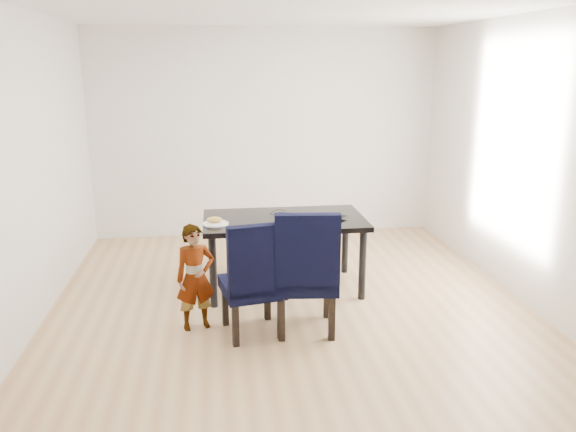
{
  "coord_description": "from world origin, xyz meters",
  "views": [
    {
      "loc": [
        -0.67,
        -4.86,
        2.23
      ],
      "look_at": [
        0.0,
        0.2,
        0.85
      ],
      "focal_mm": 35.0,
      "sensor_mm": 36.0,
      "label": 1
    }
  ],
  "objects": [
    {
      "name": "floor",
      "position": [
        0.0,
        0.0,
        -0.01
      ],
      "size": [
        4.5,
        5.0,
        0.01
      ],
      "primitive_type": "cube",
      "color": "tan",
      "rests_on": "ground"
    },
    {
      "name": "ceiling",
      "position": [
        0.0,
        0.0,
        2.71
      ],
      "size": [
        4.5,
        5.0,
        0.01
      ],
      "primitive_type": "cube",
      "color": "white",
      "rests_on": "wall_back"
    },
    {
      "name": "wall_back",
      "position": [
        0.0,
        2.5,
        1.35
      ],
      "size": [
        4.5,
        0.01,
        2.7
      ],
      "primitive_type": "cube",
      "color": "silver",
      "rests_on": "ground"
    },
    {
      "name": "wall_front",
      "position": [
        0.0,
        -2.5,
        1.35
      ],
      "size": [
        4.5,
        0.01,
        2.7
      ],
      "primitive_type": "cube",
      "color": "white",
      "rests_on": "ground"
    },
    {
      "name": "wall_left",
      "position": [
        -2.25,
        0.0,
        1.35
      ],
      "size": [
        0.01,
        5.0,
        2.7
      ],
      "primitive_type": "cube",
      "color": "white",
      "rests_on": "ground"
    },
    {
      "name": "wall_right",
      "position": [
        2.25,
        0.0,
        1.35
      ],
      "size": [
        0.01,
        5.0,
        2.7
      ],
      "primitive_type": "cube",
      "color": "silver",
      "rests_on": "ground"
    },
    {
      "name": "dining_table",
      "position": [
        0.0,
        0.5,
        0.38
      ],
      "size": [
        1.6,
        0.9,
        0.75
      ],
      "primitive_type": "cube",
      "color": "black",
      "rests_on": "floor"
    },
    {
      "name": "chair_left",
      "position": [
        -0.39,
        -0.44,
        0.51
      ],
      "size": [
        0.57,
        0.59,
        1.02
      ],
      "primitive_type": "cube",
      "rotation": [
        0.0,
        0.0,
        0.18
      ],
      "color": "black",
      "rests_on": "floor"
    },
    {
      "name": "chair_right",
      "position": [
        0.07,
        -0.43,
        0.55
      ],
      "size": [
        0.58,
        0.6,
        1.09
      ],
      "primitive_type": "cube",
      "rotation": [
        0.0,
        0.0,
        -0.1
      ],
      "color": "black",
      "rests_on": "floor"
    },
    {
      "name": "child",
      "position": [
        -0.87,
        -0.29,
        0.47
      ],
      "size": [
        0.39,
        0.31,
        0.93
      ],
      "primitive_type": "imported",
      "rotation": [
        0.0,
        0.0,
        0.28
      ],
      "color": "orange",
      "rests_on": "floor"
    },
    {
      "name": "plate",
      "position": [
        -0.68,
        0.35,
        0.76
      ],
      "size": [
        0.31,
        0.31,
        0.01
      ],
      "primitive_type": "cylinder",
      "rotation": [
        0.0,
        0.0,
        -0.29
      ],
      "color": "white",
      "rests_on": "dining_table"
    },
    {
      "name": "sandwich",
      "position": [
        -0.69,
        0.36,
        0.79
      ],
      "size": [
        0.17,
        0.11,
        0.06
      ],
      "primitive_type": "ellipsoid",
      "rotation": [
        0.0,
        0.0,
        -0.27
      ],
      "color": "#B38B40",
      "rests_on": "plate"
    },
    {
      "name": "laptop",
      "position": [
        0.41,
        0.39,
        0.76
      ],
      "size": [
        0.42,
        0.39,
        0.03
      ],
      "primitive_type": "imported",
      "rotation": [
        0.0,
        0.0,
        3.79
      ],
      "color": "black",
      "rests_on": "dining_table"
    },
    {
      "name": "cable_tangle",
      "position": [
        -0.01,
        0.58,
        0.75
      ],
      "size": [
        0.17,
        0.17,
        0.01
      ],
      "primitive_type": "torus",
      "rotation": [
        0.0,
        0.0,
        -0.2
      ],
      "color": "black",
      "rests_on": "dining_table"
    }
  ]
}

